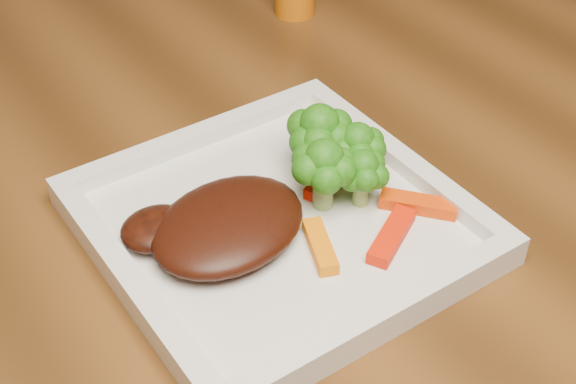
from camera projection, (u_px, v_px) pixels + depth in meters
dining_table at (393, 341)px, 1.03m from camera, size 1.60×0.90×0.75m
plate at (278, 227)px, 0.63m from camera, size 0.27×0.27×0.01m
steak at (228, 225)px, 0.60m from camera, size 0.15×0.12×0.03m
broccoli_0 at (319, 139)px, 0.65m from camera, size 0.07×0.07×0.07m
broccoli_1 at (357, 149)px, 0.65m from camera, size 0.06×0.06×0.06m
broccoli_2 at (362, 174)px, 0.63m from camera, size 0.05×0.05×0.06m
broccoli_3 at (324, 175)px, 0.62m from camera, size 0.08×0.08×0.06m
carrot_0 at (392, 236)px, 0.61m from camera, size 0.06×0.05×0.01m
carrot_1 at (418, 204)px, 0.64m from camera, size 0.05×0.06×0.01m
carrot_2 at (320, 246)px, 0.60m from camera, size 0.03×0.06×0.01m
carrot_3 at (348, 149)px, 0.69m from camera, size 0.06×0.03×0.01m
carrot_6 at (326, 180)px, 0.66m from camera, size 0.05×0.03×0.01m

